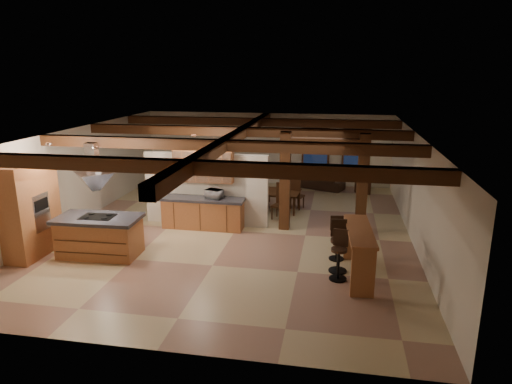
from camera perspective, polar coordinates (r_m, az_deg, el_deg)
ground at (r=13.49m, az=-2.64°, el=-4.90°), size 12.00×12.00×0.00m
room_walls at (r=12.99m, az=-2.73°, el=2.50°), size 12.00×12.00×12.00m
ceiling_beams at (r=12.81m, az=-2.78°, el=6.78°), size 10.00×12.00×0.28m
timber_posts at (r=13.17m, az=8.44°, el=2.45°), size 2.50×0.30×2.90m
partition_wall at (r=13.87m, az=-6.27°, el=0.35°), size 3.80×0.18×2.20m
pantry_cabinet at (r=12.77m, az=-26.37°, el=-2.00°), size 0.67×1.60×2.40m
back_counter at (r=13.68m, az=-6.65°, el=-2.59°), size 2.50×0.66×0.94m
upper_display_cabinet at (r=13.52m, az=-6.58°, el=3.22°), size 1.80×0.36×0.95m
range_hood at (r=11.92m, az=-19.49°, el=0.50°), size 1.10×1.10×1.40m
back_windows at (r=18.55m, az=9.94°, el=5.22°), size 2.70×0.07×1.70m
framed_art at (r=19.02m, az=-3.16°, el=6.28°), size 0.65×0.05×0.85m
recessed_cans at (r=11.85m, az=-17.03°, el=6.00°), size 3.16×2.46×0.03m
kitchen_island at (r=12.28m, az=-18.98°, el=-5.19°), size 2.13×1.18×1.04m
dining_table at (r=15.33m, az=1.85°, el=-1.09°), size 2.00×1.22×0.68m
sofa at (r=18.38m, az=7.96°, el=1.32°), size 2.05×1.42×0.56m
microwave at (r=13.41m, az=-5.24°, el=-0.25°), size 0.56×0.47×0.27m
bar_counter at (r=10.62m, az=12.74°, el=-6.47°), size 0.68×2.21×1.14m
side_table at (r=17.93m, az=13.19°, el=0.82°), size 0.60×0.60×0.62m
table_lamp at (r=17.80m, az=13.30°, el=2.55°), size 0.29×0.29×0.34m
bar_stool_a at (r=10.49m, az=10.36°, el=-7.75°), size 0.40×0.41×1.14m
bar_stool_b at (r=10.87m, az=10.28°, el=-6.65°), size 0.43×0.44×1.23m
bar_stool_c at (r=11.57m, az=10.09°, el=-5.67°), size 0.38×0.39×1.09m
dining_chairs at (r=15.27m, az=1.86°, el=-0.22°), size 2.23×2.23×1.14m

